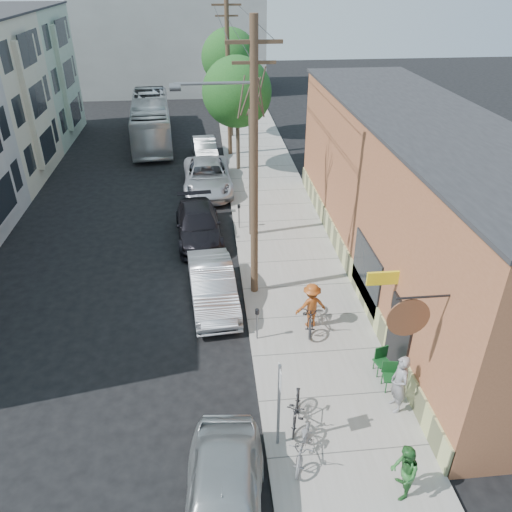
{
  "coord_description": "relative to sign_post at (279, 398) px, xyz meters",
  "views": [
    {
      "loc": [
        0.84,
        -12.57,
        11.38
      ],
      "look_at": [
        2.55,
        4.26,
        1.5
      ],
      "focal_mm": 35.0,
      "sensor_mm": 36.0,
      "label": 1
    }
  ],
  "objects": [
    {
      "name": "patron_grey",
      "position": [
        3.59,
        0.88,
        -0.74
      ],
      "size": [
        0.51,
        0.72,
        1.89
      ],
      "primitive_type": "imported",
      "rotation": [
        0.0,
        0.0,
        -1.49
      ],
      "color": "gray",
      "rests_on": "sidewalk"
    },
    {
      "name": "utility_pole_near",
      "position": [
        0.04,
        7.4,
        3.58
      ],
      "size": [
        3.57,
        0.28,
        10.0
      ],
      "color": "#503A28",
      "rests_on": "sidewalk"
    },
    {
      "name": "cafe_building",
      "position": [
        6.64,
        8.51,
        1.47
      ],
      "size": [
        6.6,
        20.2,
        6.61
      ],
      "color": "#9C5A39",
      "rests_on": "ground"
    },
    {
      "name": "cyclist",
      "position": [
        1.88,
        4.97,
        -0.82
      ],
      "size": [
        1.22,
        0.83,
        1.73
      ],
      "primitive_type": "imported",
      "rotation": [
        0.0,
        0.0,
        3.32
      ],
      "color": "#974316",
      "rests_on": "sidewalk"
    },
    {
      "name": "sign_post",
      "position": [
        0.0,
        0.0,
        0.0
      ],
      "size": [
        0.07,
        0.45,
        2.8
      ],
      "color": "slate",
      "rests_on": "sidewalk"
    },
    {
      "name": "car_2",
      "position": [
        -2.09,
        12.31,
        -1.1
      ],
      "size": [
        2.42,
        5.2,
        1.47
      ],
      "primitive_type": "imported",
      "rotation": [
        0.0,
        0.0,
        0.07
      ],
      "color": "black",
      "rests_on": "ground"
    },
    {
      "name": "bus",
      "position": [
        -5.47,
        28.16,
        -0.28
      ],
      "size": [
        3.51,
        11.35,
        3.11
      ],
      "primitive_type": "imported",
      "rotation": [
        0.0,
        0.0,
        0.08
      ],
      "color": "silver",
      "rests_on": "ground"
    },
    {
      "name": "sidewalk",
      "position": [
        1.9,
        14.52,
        -1.76
      ],
      "size": [
        4.5,
        58.0,
        0.15
      ],
      "primitive_type": "cube",
      "color": "#9A968E",
      "rests_on": "ground"
    },
    {
      "name": "parking_meter_near",
      "position": [
        -0.1,
        4.42,
        -0.85
      ],
      "size": [
        0.14,
        0.14,
        1.24
      ],
      "color": "slate",
      "rests_on": "sidewalk"
    },
    {
      "name": "parked_bike_b",
      "position": [
        0.6,
        -0.51,
        -1.23
      ],
      "size": [
        1.19,
        1.83,
        0.91
      ],
      "primitive_type": "imported",
      "rotation": [
        0.0,
        0.0,
        -0.37
      ],
      "color": "slate",
      "rests_on": "sidewalk"
    },
    {
      "name": "end_cap_building",
      "position": [
        -4.35,
        45.52,
        4.17
      ],
      "size": [
        18.0,
        8.0,
        12.0
      ],
      "primitive_type": "cube",
      "color": "#A7A5A1",
      "rests_on": "ground"
    },
    {
      "name": "tree_leafy_far",
      "position": [
        0.45,
        28.44,
        3.89
      ],
      "size": [
        4.02,
        4.02,
        7.6
      ],
      "color": "#44392C",
      "rests_on": "sidewalk"
    },
    {
      "name": "cyclist_bike",
      "position": [
        1.88,
        4.97,
        -1.11
      ],
      "size": [
        1.15,
        2.27,
        1.14
      ],
      "primitive_type": "imported",
      "rotation": [
        0.0,
        0.0,
        -0.19
      ],
      "color": "black",
      "rests_on": "sidewalk"
    },
    {
      "name": "car_4",
      "position": [
        -1.63,
        23.81,
        -1.14
      ],
      "size": [
        1.81,
        4.28,
        1.38
      ],
      "primitive_type": "imported",
      "rotation": [
        0.0,
        0.0,
        0.09
      ],
      "color": "#969A9D",
      "rests_on": "ground"
    },
    {
      "name": "parking_meter_far",
      "position": [
        -0.1,
        12.95,
        -0.85
      ],
      "size": [
        0.14,
        0.14,
        1.24
      ],
      "color": "slate",
      "rests_on": "sidewalk"
    },
    {
      "name": "utility_pole_far",
      "position": [
        0.1,
        24.23,
        3.51
      ],
      "size": [
        1.8,
        0.28,
        10.0
      ],
      "color": "#503A28",
      "rests_on": "sidewalk"
    },
    {
      "name": "tree_leafy_mid",
      "position": [
        0.45,
        21.29,
        3.05
      ],
      "size": [
        4.14,
        4.14,
        6.81
      ],
      "color": "#44392C",
      "rests_on": "sidewalk"
    },
    {
      "name": "ground",
      "position": [
        -2.35,
        3.52,
        -1.83
      ],
      "size": [
        120.0,
        120.0,
        0.0
      ],
      "primitive_type": "plane",
      "color": "black"
    },
    {
      "name": "tree_bare",
      "position": [
        0.45,
        12.25,
        1.29
      ],
      "size": [
        0.24,
        0.24,
        5.94
      ],
      "color": "#44392C",
      "rests_on": "sidewalk"
    },
    {
      "name": "car_3",
      "position": [
        -1.55,
        18.28,
        -1.02
      ],
      "size": [
        2.83,
        5.93,
        1.63
      ],
      "primitive_type": "imported",
      "rotation": [
        0.0,
        0.0,
        0.02
      ],
      "color": "#B7B8C0",
      "rests_on": "ground"
    },
    {
      "name": "patio_chair_b",
      "position": [
        3.69,
        1.67,
        -1.24
      ],
      "size": [
        0.59,
        0.59,
        0.88
      ],
      "primitive_type": null,
      "rotation": [
        0.0,
        0.0,
        -0.2
      ],
      "color": "#13461D",
      "rests_on": "sidewalk"
    },
    {
      "name": "patron_green",
      "position": [
        2.77,
        -1.8,
        -0.89
      ],
      "size": [
        0.77,
        0.9,
        1.59
      ],
      "primitive_type": "imported",
      "rotation": [
        0.0,
        0.0,
        -1.82
      ],
      "color": "#2A6A2C",
      "rests_on": "sidewalk"
    },
    {
      "name": "parked_bike_a",
      "position": [
        0.61,
        0.65,
        -1.19
      ],
      "size": [
        0.91,
        1.72,
        0.99
      ],
      "primitive_type": "imported",
      "rotation": [
        0.0,
        0.0,
        -0.28
      ],
      "color": "black",
      "rests_on": "sidewalk"
    },
    {
      "name": "patio_chair_a",
      "position": [
        3.65,
        2.34,
        -1.24
      ],
      "size": [
        0.61,
        0.61,
        0.88
      ],
      "primitive_type": null,
      "rotation": [
        0.0,
        0.0,
        0.26
      ],
      "color": "#13461D",
      "rests_on": "sidewalk"
    },
    {
      "name": "car_0",
      "position": [
        -1.55,
        -2.1,
        -1.02
      ],
      "size": [
        2.33,
        4.91,
        1.62
      ],
      "primitive_type": "imported",
      "rotation": [
        0.0,
        0.0,
        -0.09
      ],
      "color": "#A5AAAD",
      "rests_on": "ground"
    },
    {
      "name": "car_1",
      "position": [
        -1.55,
        6.93,
        -1.06
      ],
      "size": [
        2.02,
        4.83,
        1.55
      ],
      "primitive_type": "imported",
      "rotation": [
        0.0,
        0.0,
        0.08
      ],
      "color": "#ADAFB6",
      "rests_on": "ground"
    }
  ]
}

